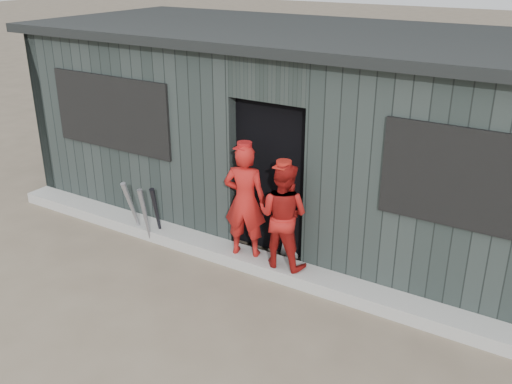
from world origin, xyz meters
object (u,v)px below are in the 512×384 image
Objects in this scene: bat_mid at (145,216)px; dugout at (322,131)px; bat_left at (133,209)px; bat_right at (157,214)px; player_red_right at (283,215)px; player_grey_back at (301,207)px; player_red_left at (245,201)px.

bat_mid is 0.09× the size of dugout.
dugout reaches higher than bat_left.
bat_mid is at bearing -121.44° from bat_right.
player_grey_back is at bearing -88.67° from player_red_right.
bat_left is at bearing -5.13° from player_grey_back.
player_red_left is (1.63, 0.20, 0.42)m from bat_left.
player_red_right is at bearing 163.69° from player_red_left.
bat_left reaches higher than bat_right.
bat_mid is at bearing 3.79° from player_red_right.
player_red_left is at bearing 4.14° from bat_right.
player_red_right is 0.15× the size of dugout.
bat_left is 0.62× the size of player_red_left.
player_red_left reaches higher than bat_left.
bat_left is 1.11× the size of bat_mid.
dugout is (0.17, 1.68, 0.44)m from player_red_left.
player_grey_back is (1.78, 0.61, 0.29)m from bat_right.
bat_left is 0.34m from bat_right.
dugout reaches higher than player_red_left.
bat_left reaches higher than bat_mid.
bat_right is at bearing -12.61° from player_red_left.
bat_right is at bearing 18.87° from bat_left.
bat_right is 0.58× the size of player_grey_back.
player_red_right is 1.78m from dugout.
bat_right is 2.48m from dugout.
player_red_right is at bearing 70.34° from player_grey_back.
player_grey_back reaches higher than bat_right.
player_grey_back is at bearing 21.78° from bat_mid.
player_grey_back is at bearing -148.91° from player_red_left.
dugout is at bearing -99.63° from player_grey_back.
player_red_left is 1.74m from dugout.
player_grey_back is at bearing 18.97° from bat_left.
player_grey_back is (-0.04, 0.51, -0.10)m from player_red_right.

